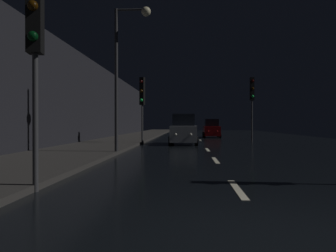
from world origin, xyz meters
name	(u,v)px	position (x,y,z in m)	size (l,w,h in m)	color
ground	(200,140)	(0.00, 24.50, -0.01)	(25.44, 84.00, 0.02)	black
sidewalk_left	(126,139)	(-6.52, 24.50, 0.07)	(4.40, 84.00, 0.15)	#33302D
building_facade_left	(84,100)	(-9.12, 21.00, 3.26)	(0.80, 63.00, 6.51)	black
lane_centerline	(209,152)	(0.00, 12.49, 0.01)	(0.16, 23.42, 0.01)	beige
traffic_light_far_left	(142,96)	(-4.23, 18.43, 3.34)	(0.37, 0.48, 4.63)	#38383A
traffic_light_far_right	(252,94)	(4.22, 23.49, 3.85)	(0.33, 0.47, 5.26)	#38383A
traffic_light_near_left	(35,26)	(-4.32, 2.44, 3.51)	(0.36, 0.48, 4.83)	#38383A
streetlamp_overhead	(126,56)	(-3.95, 10.97, 4.58)	(1.70, 0.44, 6.86)	#2D2D30
car_approaching_headlights	(184,131)	(-1.37, 18.77, 0.96)	(1.92, 4.16, 2.10)	#A5A8AD
car_distant_taillights	(211,129)	(1.36, 30.17, 0.87)	(1.74, 3.77, 1.90)	maroon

